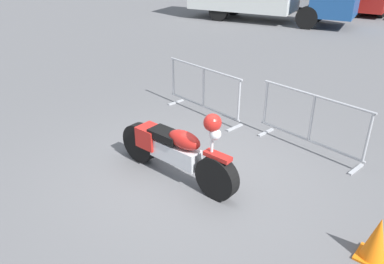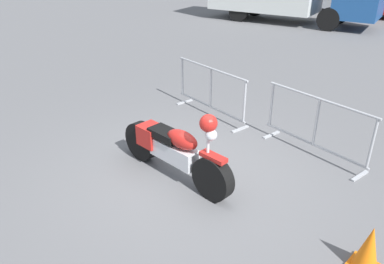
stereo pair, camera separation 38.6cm
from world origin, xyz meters
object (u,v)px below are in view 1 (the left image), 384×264
Objects in this scene: crowd_barrier_near at (203,91)px; traffic_cone at (376,239)px; crowd_barrier_far at (311,122)px; motorcycle at (175,150)px.

traffic_cone is at bearing -25.19° from crowd_barrier_near.
crowd_barrier_far is 2.63m from traffic_cone.
crowd_barrier_far is at bearing 0.00° from crowd_barrier_near.
crowd_barrier_near is 4.60m from traffic_cone.
motorcycle is 2.50m from crowd_barrier_far.
crowd_barrier_near is at bearing 118.95° from motorcycle.
crowd_barrier_near is at bearing 180.00° from crowd_barrier_far.
crowd_barrier_near reaches higher than traffic_cone.
motorcycle is 1.11× the size of crowd_barrier_near.
crowd_barrier_near is 1.00× the size of crowd_barrier_far.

